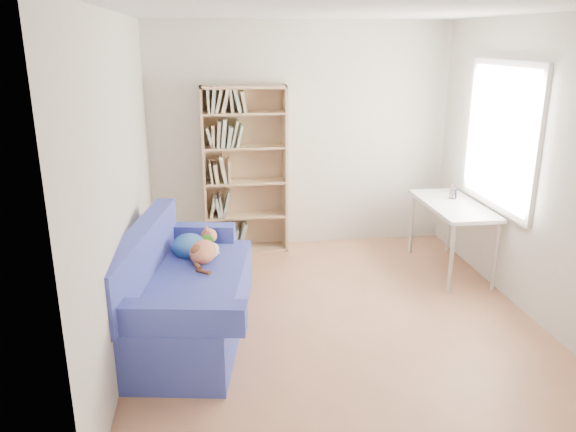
{
  "coord_description": "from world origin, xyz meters",
  "views": [
    {
      "loc": [
        -1.03,
        -4.43,
        2.39
      ],
      "look_at": [
        -0.37,
        0.4,
        0.85
      ],
      "focal_mm": 35.0,
      "sensor_mm": 36.0,
      "label": 1
    }
  ],
  "objects_px": {
    "sofa": "(183,293)",
    "desk": "(453,210)",
    "pen_cup": "(453,193)",
    "bookshelf": "(245,177)"
  },
  "relations": [
    {
      "from": "sofa",
      "to": "desk",
      "type": "xyz_separation_m",
      "value": [
        2.78,
        0.96,
        0.33
      ]
    },
    {
      "from": "desk",
      "to": "pen_cup",
      "type": "bearing_deg",
      "value": 69.11
    },
    {
      "from": "sofa",
      "to": "pen_cup",
      "type": "distance_m",
      "value": 3.11
    },
    {
      "from": "bookshelf",
      "to": "pen_cup",
      "type": "relative_size",
      "value": 12.06
    },
    {
      "from": "pen_cup",
      "to": "desk",
      "type": "bearing_deg",
      "value": -110.89
    },
    {
      "from": "sofa",
      "to": "desk",
      "type": "distance_m",
      "value": 2.96
    },
    {
      "from": "bookshelf",
      "to": "desk",
      "type": "bearing_deg",
      "value": -23.52
    },
    {
      "from": "bookshelf",
      "to": "desk",
      "type": "relative_size",
      "value": 1.58
    },
    {
      "from": "desk",
      "to": "pen_cup",
      "type": "height_order",
      "value": "pen_cup"
    },
    {
      "from": "sofa",
      "to": "desk",
      "type": "height_order",
      "value": "sofa"
    }
  ]
}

